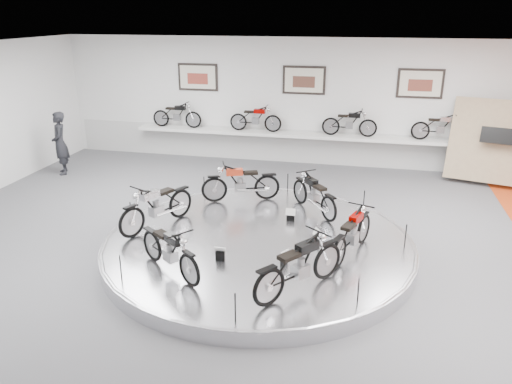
% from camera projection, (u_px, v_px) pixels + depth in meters
% --- Properties ---
extents(floor, '(16.00, 16.00, 0.00)m').
position_uv_depth(floor, '(255.00, 259.00, 10.18)').
color(floor, '#4C4C4E').
rests_on(floor, ground).
extents(ceiling, '(16.00, 16.00, 0.00)m').
position_uv_depth(ceiling, '(255.00, 57.00, 8.80)').
color(ceiling, white).
rests_on(ceiling, wall_back).
extents(wall_back, '(16.00, 0.00, 16.00)m').
position_uv_depth(wall_back, '(303.00, 102.00, 15.91)').
color(wall_back, silver).
rests_on(wall_back, floor).
extents(dado_band, '(15.68, 0.04, 1.10)m').
position_uv_depth(dado_band, '(302.00, 147.00, 16.39)').
color(dado_band, '#BCBCBA').
rests_on(dado_band, floor).
extents(display_platform, '(6.40, 6.40, 0.30)m').
position_uv_depth(display_platform, '(258.00, 246.00, 10.40)').
color(display_platform, silver).
rests_on(display_platform, floor).
extents(platform_rim, '(6.40, 6.40, 0.10)m').
position_uv_depth(platform_rim, '(258.00, 240.00, 10.36)').
color(platform_rim, '#B2B2BA').
rests_on(platform_rim, display_platform).
extents(shelf, '(11.00, 0.55, 0.10)m').
position_uv_depth(shelf, '(301.00, 135.00, 15.97)').
color(shelf, silver).
rests_on(shelf, wall_back).
extents(poster_left, '(1.35, 0.06, 0.88)m').
position_uv_depth(poster_left, '(198.00, 77.00, 16.35)').
color(poster_left, beige).
rests_on(poster_left, wall_back).
extents(poster_center, '(1.35, 0.06, 0.88)m').
position_uv_depth(poster_center, '(304.00, 80.00, 15.63)').
color(poster_center, beige).
rests_on(poster_center, wall_back).
extents(poster_right, '(1.35, 0.06, 0.88)m').
position_uv_depth(poster_right, '(420.00, 84.00, 14.91)').
color(poster_right, beige).
rests_on(poster_right, wall_back).
extents(display_panel, '(2.56, 1.52, 2.30)m').
position_uv_depth(display_panel, '(494.00, 142.00, 14.19)').
color(display_panel, tan).
rests_on(display_panel, floor).
extents(shelf_bike_a, '(1.22, 0.43, 0.73)m').
position_uv_depth(shelf_bike_a, '(177.00, 117.00, 16.69)').
color(shelf_bike_a, black).
rests_on(shelf_bike_a, shelf).
extents(shelf_bike_b, '(1.22, 0.43, 0.73)m').
position_uv_depth(shelf_bike_b, '(256.00, 120.00, 16.14)').
color(shelf_bike_b, '#7C0200').
rests_on(shelf_bike_b, shelf).
extents(shelf_bike_c, '(1.22, 0.43, 0.73)m').
position_uv_depth(shelf_bike_c, '(349.00, 125.00, 15.52)').
color(shelf_bike_c, black).
rests_on(shelf_bike_c, shelf).
extents(shelf_bike_d, '(1.22, 0.43, 0.73)m').
position_uv_depth(shelf_bike_d, '(440.00, 129.00, 14.97)').
color(shelf_bike_d, '#ADADB2').
rests_on(shelf_bike_d, shelf).
extents(bike_a, '(1.40, 1.56, 0.92)m').
position_uv_depth(bike_a, '(314.00, 194.00, 11.58)').
color(bike_a, black).
rests_on(bike_a, display_platform).
extents(bike_b, '(1.75, 1.12, 0.97)m').
position_uv_depth(bike_b, '(241.00, 182.00, 12.27)').
color(bike_b, '#B73218').
rests_on(bike_b, display_platform).
extents(bike_c, '(1.30, 1.82, 1.02)m').
position_uv_depth(bike_c, '(157.00, 205.00, 10.76)').
color(bike_c, '#ADADB2').
rests_on(bike_c, display_platform).
extents(bike_d, '(1.58, 1.37, 0.92)m').
position_uv_depth(bike_d, '(170.00, 250.00, 8.88)').
color(bike_d, black).
rests_on(bike_d, display_platform).
extents(bike_e, '(1.52, 1.72, 1.00)m').
position_uv_depth(bike_e, '(300.00, 265.00, 8.26)').
color(bike_e, black).
rests_on(bike_e, display_platform).
extents(bike_f, '(1.05, 1.67, 0.93)m').
position_uv_depth(bike_f, '(352.00, 233.00, 9.53)').
color(bike_f, '#7C0200').
rests_on(bike_f, display_platform).
extents(visitor, '(0.77, 0.84, 1.92)m').
position_uv_depth(visitor, '(60.00, 143.00, 15.15)').
color(visitor, black).
rests_on(visitor, floor).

